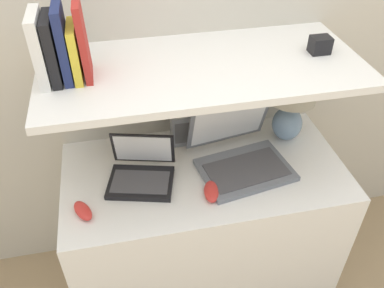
{
  "coord_description": "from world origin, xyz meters",
  "views": [
    {
      "loc": [
        -0.3,
        -0.89,
        1.9
      ],
      "look_at": [
        -0.05,
        0.29,
        0.92
      ],
      "focal_mm": 38.0,
      "sensor_mm": 36.0,
      "label": 1
    }
  ],
  "objects_px": {
    "book_navy": "(63,44)",
    "book_yellow": "(75,52)",
    "shelf_gadget": "(320,45)",
    "book_black": "(52,49)",
    "book_red": "(83,41)",
    "table_lamp": "(292,99)",
    "book_white": "(40,48)",
    "laptop_small": "(142,172)",
    "second_mouse": "(83,211)",
    "router_box": "(182,128)",
    "computer_mouse": "(211,192)",
    "laptop_large": "(240,152)"
  },
  "relations": [
    {
      "from": "book_white",
      "to": "book_yellow",
      "type": "height_order",
      "value": "book_white"
    },
    {
      "from": "book_yellow",
      "to": "book_red",
      "type": "xyz_separation_m",
      "value": [
        0.03,
        0.0,
        0.04
      ]
    },
    {
      "from": "router_box",
      "to": "book_white",
      "type": "xyz_separation_m",
      "value": [
        -0.47,
        -0.14,
        0.49
      ]
    },
    {
      "from": "table_lamp",
      "to": "book_navy",
      "type": "bearing_deg",
      "value": -175.53
    },
    {
      "from": "computer_mouse",
      "to": "book_black",
      "type": "distance_m",
      "value": 0.75
    },
    {
      "from": "book_black",
      "to": "computer_mouse",
      "type": "bearing_deg",
      "value": -23.38
    },
    {
      "from": "computer_mouse",
      "to": "laptop_large",
      "type": "bearing_deg",
      "value": 44.44
    },
    {
      "from": "book_navy",
      "to": "book_white",
      "type": "bearing_deg",
      "value": 180.0
    },
    {
      "from": "table_lamp",
      "to": "laptop_small",
      "type": "xyz_separation_m",
      "value": [
        -0.66,
        -0.14,
        -0.17
      ]
    },
    {
      "from": "laptop_small",
      "to": "book_navy",
      "type": "xyz_separation_m",
      "value": [
        -0.2,
        0.07,
        0.53
      ]
    },
    {
      "from": "book_red",
      "to": "table_lamp",
      "type": "bearing_deg",
      "value": 4.82
    },
    {
      "from": "laptop_large",
      "to": "laptop_small",
      "type": "height_order",
      "value": "laptop_large"
    },
    {
      "from": "book_yellow",
      "to": "shelf_gadget",
      "type": "relative_size",
      "value": 2.52
    },
    {
      "from": "router_box",
      "to": "book_black",
      "type": "height_order",
      "value": "book_black"
    },
    {
      "from": "router_box",
      "to": "book_red",
      "type": "height_order",
      "value": "book_red"
    },
    {
      "from": "laptop_small",
      "to": "book_yellow",
      "type": "xyz_separation_m",
      "value": [
        -0.17,
        0.07,
        0.5
      ]
    },
    {
      "from": "book_white",
      "to": "shelf_gadget",
      "type": "bearing_deg",
      "value": 0.0
    },
    {
      "from": "router_box",
      "to": "book_red",
      "type": "bearing_deg",
      "value": -158.15
    },
    {
      "from": "book_yellow",
      "to": "book_red",
      "type": "bearing_deg",
      "value": 0.0
    },
    {
      "from": "laptop_small",
      "to": "book_white",
      "type": "distance_m",
      "value": 0.59
    },
    {
      "from": "computer_mouse",
      "to": "shelf_gadget",
      "type": "height_order",
      "value": "shelf_gadget"
    },
    {
      "from": "second_mouse",
      "to": "book_white",
      "type": "xyz_separation_m",
      "value": [
        -0.04,
        0.21,
        0.54
      ]
    },
    {
      "from": "second_mouse",
      "to": "router_box",
      "type": "distance_m",
      "value": 0.55
    },
    {
      "from": "laptop_small",
      "to": "book_yellow",
      "type": "relative_size",
      "value": 1.64
    },
    {
      "from": "book_white",
      "to": "book_black",
      "type": "height_order",
      "value": "book_white"
    },
    {
      "from": "table_lamp",
      "to": "book_yellow",
      "type": "relative_size",
      "value": 1.85
    },
    {
      "from": "table_lamp",
      "to": "router_box",
      "type": "xyz_separation_m",
      "value": [
        -0.46,
        0.07,
        -0.13
      ]
    },
    {
      "from": "laptop_large",
      "to": "book_red",
      "type": "bearing_deg",
      "value": 174.05
    },
    {
      "from": "laptop_large",
      "to": "computer_mouse",
      "type": "bearing_deg",
      "value": -135.56
    },
    {
      "from": "shelf_gadget",
      "to": "book_red",
      "type": "bearing_deg",
      "value": 180.0
    },
    {
      "from": "book_white",
      "to": "book_navy",
      "type": "height_order",
      "value": "book_navy"
    },
    {
      "from": "second_mouse",
      "to": "router_box",
      "type": "xyz_separation_m",
      "value": [
        0.43,
        0.34,
        0.06
      ]
    },
    {
      "from": "book_black",
      "to": "book_yellow",
      "type": "relative_size",
      "value": 1.19
    },
    {
      "from": "computer_mouse",
      "to": "book_yellow",
      "type": "height_order",
      "value": "book_yellow"
    },
    {
      "from": "laptop_small",
      "to": "shelf_gadget",
      "type": "bearing_deg",
      "value": 5.62
    },
    {
      "from": "shelf_gadget",
      "to": "book_black",
      "type": "bearing_deg",
      "value": 180.0
    },
    {
      "from": "book_white",
      "to": "book_red",
      "type": "height_order",
      "value": "book_red"
    },
    {
      "from": "table_lamp",
      "to": "book_white",
      "type": "height_order",
      "value": "book_white"
    },
    {
      "from": "book_navy",
      "to": "book_yellow",
      "type": "xyz_separation_m",
      "value": [
        0.03,
        0.0,
        -0.03
      ]
    },
    {
      "from": "computer_mouse",
      "to": "book_red",
      "type": "distance_m",
      "value": 0.71
    },
    {
      "from": "laptop_small",
      "to": "book_yellow",
      "type": "height_order",
      "value": "book_yellow"
    },
    {
      "from": "laptop_large",
      "to": "shelf_gadget",
      "type": "distance_m",
      "value": 0.51
    },
    {
      "from": "book_white",
      "to": "book_navy",
      "type": "distance_m",
      "value": 0.07
    },
    {
      "from": "book_red",
      "to": "laptop_small",
      "type": "bearing_deg",
      "value": -26.56
    },
    {
      "from": "laptop_small",
      "to": "router_box",
      "type": "xyz_separation_m",
      "value": [
        0.2,
        0.2,
        0.04
      ]
    },
    {
      "from": "laptop_large",
      "to": "book_navy",
      "type": "relative_size",
      "value": 1.66
    },
    {
      "from": "table_lamp",
      "to": "book_black",
      "type": "relative_size",
      "value": 1.55
    },
    {
      "from": "second_mouse",
      "to": "router_box",
      "type": "relative_size",
      "value": 0.81
    },
    {
      "from": "table_lamp",
      "to": "laptop_large",
      "type": "xyz_separation_m",
      "value": [
        -0.25,
        -0.12,
        -0.15
      ]
    },
    {
      "from": "router_box",
      "to": "shelf_gadget",
      "type": "xyz_separation_m",
      "value": [
        0.5,
        -0.14,
        0.4
      ]
    }
  ]
}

